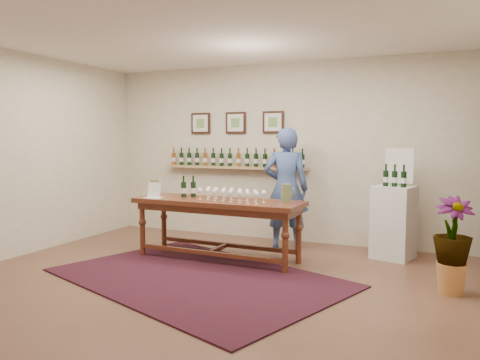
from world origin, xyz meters
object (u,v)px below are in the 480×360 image
at_px(tasting_table, 218,209).
at_px(person, 286,189).
at_px(potted_plant, 452,245).
at_px(display_pedestal, 394,222).

height_order(tasting_table, person, person).
bearing_deg(person, tasting_table, 43.63).
distance_m(tasting_table, potted_plant, 2.87).
relative_size(tasting_table, display_pedestal, 2.35).
xyz_separation_m(display_pedestal, potted_plant, (0.70, -1.30, 0.02)).
relative_size(display_pedestal, person, 0.55).
bearing_deg(tasting_table, display_pedestal, 26.90).
height_order(display_pedestal, potted_plant, display_pedestal).
relative_size(tasting_table, person, 1.29).
relative_size(potted_plant, person, 0.49).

